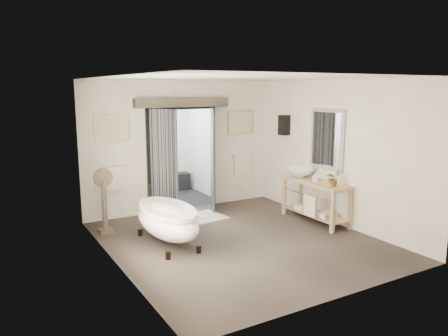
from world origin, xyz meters
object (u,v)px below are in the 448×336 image
(clawfoot_tub, at_px, (167,219))
(rug, at_px, (196,218))
(vanity, at_px, (315,198))
(basin, at_px, (300,173))

(clawfoot_tub, bearing_deg, rug, 44.63)
(vanity, relative_size, rug, 1.33)
(vanity, height_order, rug, vanity)
(vanity, distance_m, rug, 2.52)
(clawfoot_tub, height_order, vanity, clawfoot_tub)
(vanity, xyz_separation_m, rug, (-2.03, 1.41, -0.50))
(rug, bearing_deg, clawfoot_tub, -135.37)
(vanity, bearing_deg, basin, 94.37)
(vanity, height_order, basin, basin)
(vanity, relative_size, basin, 2.85)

